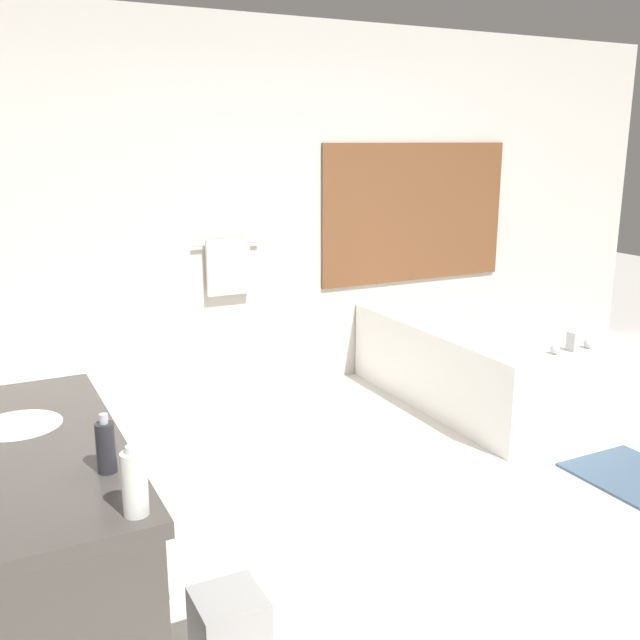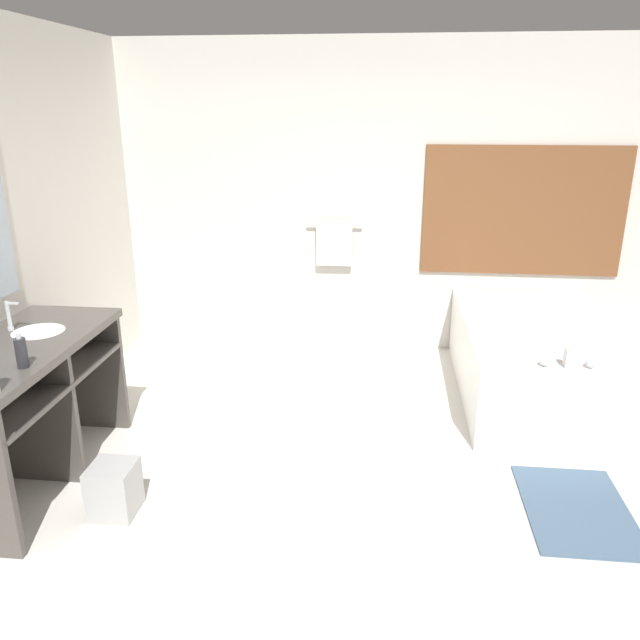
{
  "view_description": "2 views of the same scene",
  "coord_description": "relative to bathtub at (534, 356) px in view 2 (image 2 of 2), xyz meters",
  "views": [
    {
      "loc": [
        -1.99,
        -2.63,
        1.86
      ],
      "look_at": [
        -0.34,
        0.62,
        0.94
      ],
      "focal_mm": 40.0,
      "sensor_mm": 36.0,
      "label": 1
    },
    {
      "loc": [
        0.16,
        -3.32,
        2.15
      ],
      "look_at": [
        -0.26,
        0.56,
        0.8
      ],
      "focal_mm": 35.0,
      "sensor_mm": 36.0,
      "label": 2
    }
  ],
  "objects": [
    {
      "name": "soap_dispenser",
      "position": [
        -2.99,
        -1.82,
        0.64
      ],
      "size": [
        0.06,
        0.06,
        0.19
      ],
      "color": "#28282D",
      "rests_on": "vanity_counter"
    },
    {
      "name": "sink_faucet",
      "position": [
        -3.37,
        -1.3,
        0.64
      ],
      "size": [
        0.09,
        0.04,
        0.18
      ],
      "color": "silver",
      "rests_on": "vanity_counter"
    },
    {
      "name": "waste_bin",
      "position": [
        -2.61,
        -1.78,
        -0.18
      ],
      "size": [
        0.24,
        0.24,
        0.3
      ],
      "color": "#B2B2B2",
      "rests_on": "ground_plane"
    },
    {
      "name": "vanity_counter",
      "position": [
        -3.2,
        -1.5,
        0.31
      ],
      "size": [
        0.62,
        1.38,
        0.88
      ],
      "color": "#4C4742",
      "rests_on": "ground_plane"
    },
    {
      "name": "wall_back_with_blinds",
      "position": [
        -1.27,
        0.96,
        1.02
      ],
      "size": [
        7.4,
        0.13,
        2.7
      ],
      "color": "silver",
      "rests_on": "ground_plane"
    },
    {
      "name": "bathtub",
      "position": [
        0.0,
        0.0,
        0.0
      ],
      "size": [
        1.09,
        1.85,
        0.71
      ],
      "color": "white",
      "rests_on": "ground_plane"
    },
    {
      "name": "ground_plane",
      "position": [
        -1.32,
        -1.27,
        -0.33
      ],
      "size": [
        16.0,
        16.0,
        0.0
      ],
      "primitive_type": "plane",
      "color": "silver",
      "rests_on": "ground"
    },
    {
      "name": "bath_mat",
      "position": [
        -0.05,
        -1.49,
        -0.32
      ],
      "size": [
        0.57,
        0.82,
        0.02
      ],
      "color": "slate",
      "rests_on": "ground_plane"
    }
  ]
}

